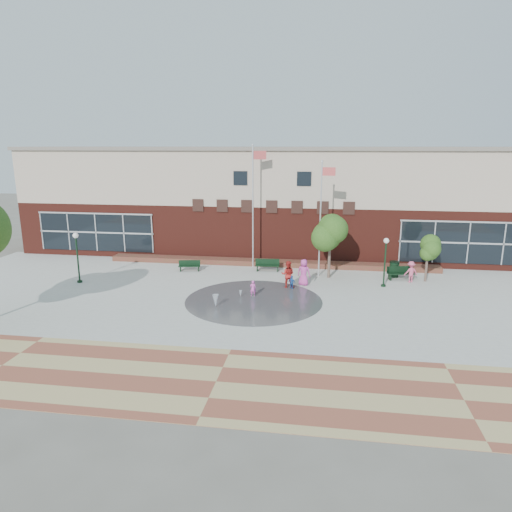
# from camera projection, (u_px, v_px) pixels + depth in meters

# --- Properties ---
(ground) EXTENTS (120.00, 120.00, 0.00)m
(ground) POSITION_uv_depth(u_px,v_px,m) (245.00, 319.00, 25.12)
(ground) COLOR #666056
(ground) RESTS_ON ground
(plaza_concrete) EXTENTS (46.00, 18.00, 0.01)m
(plaza_concrete) POSITION_uv_depth(u_px,v_px,m) (256.00, 296.00, 28.97)
(plaza_concrete) COLOR #A8A8A0
(plaza_concrete) RESTS_ON ground
(paver_band) EXTENTS (46.00, 6.00, 0.01)m
(paver_band) POSITION_uv_depth(u_px,v_px,m) (216.00, 382.00, 18.39)
(paver_band) COLOR brown
(paver_band) RESTS_ON ground
(splash_pad) EXTENTS (8.40, 8.40, 0.01)m
(splash_pad) POSITION_uv_depth(u_px,v_px,m) (254.00, 301.00, 28.00)
(splash_pad) COLOR #383A3D
(splash_pad) RESTS_ON ground
(library_building) EXTENTS (44.40, 10.40, 9.20)m
(library_building) POSITION_uv_depth(u_px,v_px,m) (278.00, 199.00, 40.83)
(library_building) COLOR #581F18
(library_building) RESTS_ON ground
(flower_bed) EXTENTS (26.00, 1.20, 0.40)m
(flower_bed) POSITION_uv_depth(u_px,v_px,m) (270.00, 266.00, 36.27)
(flower_bed) COLOR maroon
(flower_bed) RESTS_ON ground
(flagpole_left) EXTENTS (1.07, 0.40, 9.42)m
(flagpole_left) POSITION_uv_depth(u_px,v_px,m) (254.00, 200.00, 34.65)
(flagpole_left) COLOR silver
(flagpole_left) RESTS_ON ground
(flagpole_right) EXTENTS (1.02, 0.24, 8.31)m
(flagpole_right) POSITION_uv_depth(u_px,v_px,m) (321.00, 213.00, 32.25)
(flagpole_right) COLOR silver
(flagpole_right) RESTS_ON ground
(lamp_left) EXTENTS (0.37, 0.37, 3.53)m
(lamp_left) POSITION_uv_depth(u_px,v_px,m) (77.00, 252.00, 31.23)
(lamp_left) COLOR black
(lamp_left) RESTS_ON ground
(lamp_right) EXTENTS (0.36, 0.36, 3.36)m
(lamp_right) POSITION_uv_depth(u_px,v_px,m) (385.00, 257.00, 30.32)
(lamp_right) COLOR black
(lamp_right) RESTS_ON ground
(bench_left) EXTENTS (1.68, 0.75, 0.82)m
(bench_left) POSITION_uv_depth(u_px,v_px,m) (189.00, 268.00, 34.59)
(bench_left) COLOR black
(bench_left) RESTS_ON ground
(bench_mid) EXTENTS (1.86, 0.64, 0.92)m
(bench_mid) POSITION_uv_depth(u_px,v_px,m) (267.00, 267.00, 34.57)
(bench_mid) COLOR black
(bench_mid) RESTS_ON ground
(bench_right) EXTENTS (1.94, 0.93, 0.94)m
(bench_right) POSITION_uv_depth(u_px,v_px,m) (400.00, 276.00, 32.36)
(bench_right) COLOR black
(bench_right) RESTS_ON ground
(trash_can) EXTENTS (0.71, 0.71, 1.17)m
(trash_can) POSITION_uv_depth(u_px,v_px,m) (394.00, 269.00, 32.94)
(trash_can) COLOR black
(trash_can) RESTS_ON ground
(tree_mid) EXTENTS (2.79, 2.79, 4.71)m
(tree_mid) POSITION_uv_depth(u_px,v_px,m) (330.00, 231.00, 32.07)
(tree_mid) COLOR #4C3A31
(tree_mid) RESTS_ON ground
(tree_small_right) EXTENTS (1.88, 1.88, 3.21)m
(tree_small_right) POSITION_uv_depth(u_px,v_px,m) (428.00, 249.00, 31.44)
(tree_small_right) COLOR #4C3A31
(tree_small_right) RESTS_ON ground
(water_jet_a) EXTENTS (0.38, 0.38, 0.74)m
(water_jet_a) POSITION_uv_depth(u_px,v_px,m) (216.00, 307.00, 26.90)
(water_jet_a) COLOR white
(water_jet_a) RESTS_ON ground
(water_jet_b) EXTENTS (0.18, 0.18, 0.41)m
(water_jet_b) POSITION_uv_depth(u_px,v_px,m) (241.00, 297.00, 28.67)
(water_jet_b) COLOR white
(water_jet_b) RESTS_ON ground
(child_splash) EXTENTS (0.43, 0.33, 1.05)m
(child_splash) POSITION_uv_depth(u_px,v_px,m) (253.00, 289.00, 28.69)
(child_splash) COLOR #DA50B6
(child_splash) RESTS_ON ground
(adult_red) EXTENTS (0.91, 0.72, 1.84)m
(adult_red) POSITION_uv_depth(u_px,v_px,m) (288.00, 274.00, 30.41)
(adult_red) COLOR #B2231F
(adult_red) RESTS_ON ground
(adult_pink) EXTENTS (1.01, 0.79, 1.82)m
(adult_pink) POSITION_uv_depth(u_px,v_px,m) (304.00, 272.00, 30.93)
(adult_pink) COLOR #C43F99
(adult_pink) RESTS_ON ground
(child_blue) EXTENTS (0.59, 0.47, 0.93)m
(child_blue) POSITION_uv_depth(u_px,v_px,m) (292.00, 283.00, 30.15)
(child_blue) COLOR #2156AD
(child_blue) RESTS_ON ground
(person_bench) EXTENTS (1.10, 0.84, 1.51)m
(person_bench) POSITION_uv_depth(u_px,v_px,m) (411.00, 272.00, 31.62)
(person_bench) COLOR #D45278
(person_bench) RESTS_ON ground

